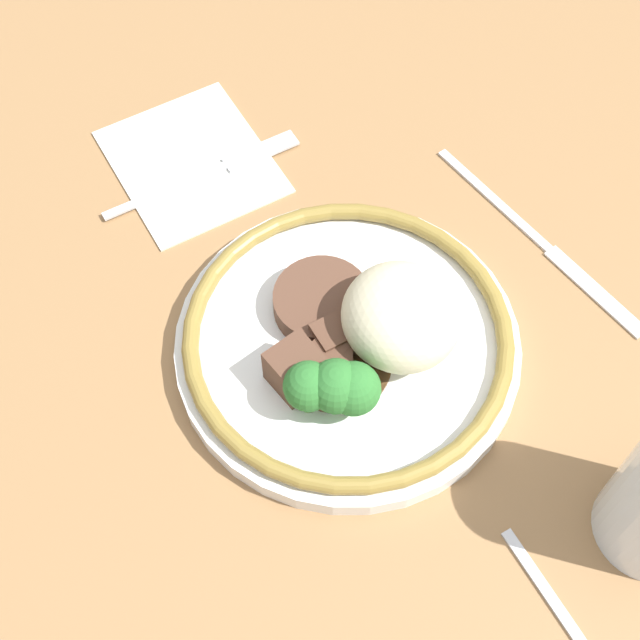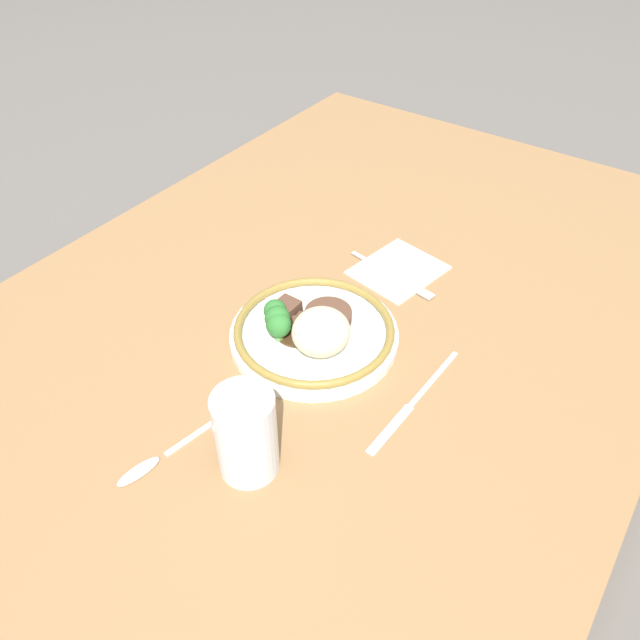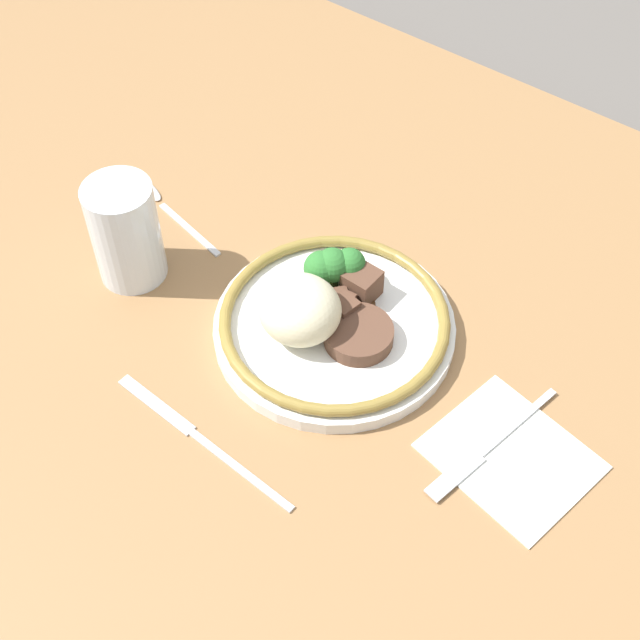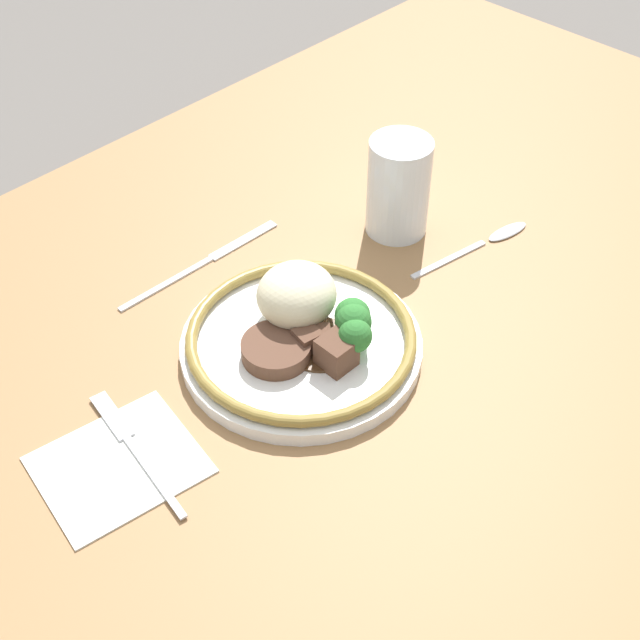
{
  "view_description": "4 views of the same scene",
  "coord_description": "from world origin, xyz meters",
  "views": [
    {
      "loc": [
        0.21,
        -0.19,
        0.59
      ],
      "look_at": [
        -0.02,
        0.0,
        0.08
      ],
      "focal_mm": 50.0,
      "sensor_mm": 36.0,
      "label": 1
    },
    {
      "loc": [
        0.52,
        0.4,
        0.65
      ],
      "look_at": [
        -0.01,
        0.02,
        0.08
      ],
      "focal_mm": 35.0,
      "sensor_mm": 36.0,
      "label": 2
    },
    {
      "loc": [
        -0.34,
        0.47,
        0.73
      ],
      "look_at": [
        0.0,
        0.03,
        0.06
      ],
      "focal_mm": 50.0,
      "sensor_mm": 36.0,
      "label": 3
    },
    {
      "loc": [
        -0.44,
        -0.43,
        0.68
      ],
      "look_at": [
        0.01,
        0.01,
        0.07
      ],
      "focal_mm": 50.0,
      "sensor_mm": 36.0,
      "label": 4
    }
  ],
  "objects": [
    {
      "name": "fork",
      "position": [
        -0.2,
        0.05,
        0.04
      ],
      "size": [
        0.04,
        0.17,
        0.0
      ],
      "rotation": [
        0.0,
        0.0,
        1.39
      ],
      "color": "silver",
      "rests_on": "napkin"
    },
    {
      "name": "napkin",
      "position": [
        -0.22,
        0.03,
        0.04
      ],
      "size": [
        0.15,
        0.14,
        0.0
      ],
      "color": "silver",
      "rests_on": "dining_table"
    },
    {
      "name": "juice_glass",
      "position": [
        0.21,
        0.08,
        0.09
      ],
      "size": [
        0.07,
        0.07,
        0.12
      ],
      "color": "#F4AD19",
      "rests_on": "dining_table"
    },
    {
      "name": "dining_table",
      "position": [
        0.0,
        0.0,
        0.02
      ],
      "size": [
        1.56,
        0.93,
        0.04
      ],
      "color": "olive",
      "rests_on": "ground"
    },
    {
      "name": "ground_plane",
      "position": [
        0.0,
        0.0,
        0.0
      ],
      "size": [
        8.0,
        8.0,
        0.0
      ],
      "primitive_type": "plane",
      "color": "#5B5651"
    },
    {
      "name": "plate",
      "position": [
        -0.0,
        0.02,
        0.06
      ],
      "size": [
        0.24,
        0.24,
        0.08
      ],
      "color": "white",
      "rests_on": "dining_table"
    },
    {
      "name": "spoon",
      "position": [
        0.27,
        -0.01,
        0.04
      ],
      "size": [
        0.17,
        0.04,
        0.01
      ],
      "rotation": [
        0.0,
        0.0,
        -0.18
      ],
      "color": "silver",
      "rests_on": "dining_table"
    },
    {
      "name": "knife",
      "position": [
        0.02,
        0.19,
        0.04
      ],
      "size": [
        0.22,
        0.02,
        0.0
      ],
      "rotation": [
        0.0,
        0.0,
        -0.04
      ],
      "color": "silver",
      "rests_on": "dining_table"
    }
  ]
}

